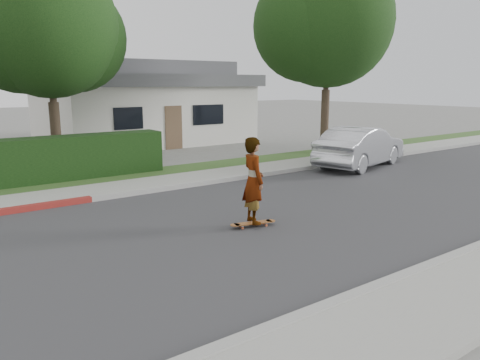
# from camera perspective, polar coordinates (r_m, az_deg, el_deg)

# --- Properties ---
(ground) EXTENTS (120.00, 120.00, 0.00)m
(ground) POSITION_cam_1_polar(r_m,az_deg,el_deg) (9.36, -15.41, -8.54)
(ground) COLOR slate
(ground) RESTS_ON ground
(road) EXTENTS (60.00, 8.00, 0.01)m
(road) POSITION_cam_1_polar(r_m,az_deg,el_deg) (9.36, -15.41, -8.51)
(road) COLOR #2D2D30
(road) RESTS_ON ground
(curb_near) EXTENTS (60.00, 0.20, 0.15)m
(curb_near) POSITION_cam_1_polar(r_m,az_deg,el_deg) (6.00, -0.42, -19.36)
(curb_near) COLOR #9E9E99
(curb_near) RESTS_ON ground
(curb_far) EXTENTS (60.00, 0.20, 0.15)m
(curb_far) POSITION_cam_1_polar(r_m,az_deg,el_deg) (13.11, -21.87, -2.81)
(curb_far) COLOR #9E9E99
(curb_far) RESTS_ON ground
(sidewalk_far) EXTENTS (60.00, 1.60, 0.12)m
(sidewalk_far) POSITION_cam_1_polar(r_m,az_deg,el_deg) (13.96, -22.80, -2.09)
(sidewalk_far) COLOR gray
(sidewalk_far) RESTS_ON ground
(planting_strip) EXTENTS (60.00, 1.60, 0.10)m
(planting_strip) POSITION_cam_1_polar(r_m,az_deg,el_deg) (15.49, -24.20, -0.94)
(planting_strip) COLOR #2D4C1E
(planting_strip) RESTS_ON ground
(tree_center) EXTENTS (5.66, 4.84, 7.44)m
(tree_center) POSITION_cam_1_polar(r_m,az_deg,el_deg) (18.11, -22.59, 16.36)
(tree_center) COLOR #33261C
(tree_center) RESTS_ON ground
(tree_right) EXTENTS (6.32, 5.60, 8.56)m
(tree_right) POSITION_cam_1_polar(r_m,az_deg,el_deg) (21.67, 10.29, 18.06)
(tree_right) COLOR #33261C
(tree_right) RESTS_ON ground
(house) EXTENTS (10.60, 8.60, 4.30)m
(house) POSITION_cam_1_polar(r_m,az_deg,el_deg) (26.67, -11.90, 9.18)
(house) COLOR beige
(house) RESTS_ON ground
(skateboard) EXTENTS (1.10, 0.47, 0.10)m
(skateboard) POSITION_cam_1_polar(r_m,az_deg,el_deg) (10.53, 1.61, -5.28)
(skateboard) COLOR #B75432
(skateboard) RESTS_ON ground
(skateboarder) EXTENTS (0.62, 0.79, 1.92)m
(skateboarder) POSITION_cam_1_polar(r_m,az_deg,el_deg) (10.29, 1.64, -0.07)
(skateboarder) COLOR white
(skateboarder) RESTS_ON skateboard
(car_silver) EXTENTS (4.96, 2.75, 1.55)m
(car_silver) POSITION_cam_1_polar(r_m,az_deg,el_deg) (18.55, 14.49, 3.94)
(car_silver) COLOR silver
(car_silver) RESTS_ON ground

